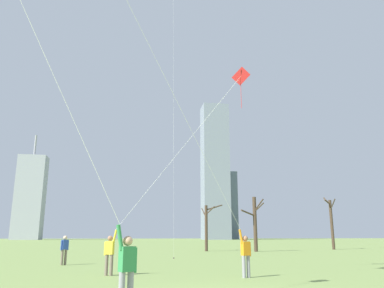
% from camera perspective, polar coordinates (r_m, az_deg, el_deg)
% --- Properties ---
extents(kite_flyer_far_back_red, '(6.49, 0.91, 9.52)m').
position_cam_1_polar(kite_flyer_far_back_red, '(16.77, -10.02, -12.82)').
color(kite_flyer_far_back_red, '#726656').
rests_on(kite_flyer_far_back_red, ground).
extents(kite_flyer_midfield_left_purple, '(10.36, 6.22, 17.76)m').
position_cam_1_polar(kite_flyer_midfield_left_purple, '(14.42, 1.57, -2.97)').
color(kite_flyer_midfield_left_purple, gray).
rests_on(kite_flyer_midfield_left_purple, ground).
extents(kite_flyer_midfield_right_teal, '(5.39, 1.51, 11.54)m').
position_cam_1_polar(kite_flyer_midfield_right_teal, '(8.79, -13.02, -10.55)').
color(kite_flyer_midfield_right_teal, gray).
rests_on(kite_flyer_midfield_right_teal, ground).
extents(bystander_watching_nearby, '(0.40, 0.38, 1.62)m').
position_cam_1_polar(bystander_watching_nearby, '(23.37, -18.75, -14.75)').
color(bystander_watching_nearby, '#726656').
rests_on(bystander_watching_nearby, ground).
extents(bare_tree_far_right_edge, '(2.19, 2.20, 4.95)m').
position_cam_1_polar(bare_tree_far_right_edge, '(41.49, 2.25, -12.12)').
color(bare_tree_far_right_edge, '#423326').
rests_on(bare_tree_far_right_edge, ground).
extents(bare_tree_rightmost, '(1.23, 2.59, 6.27)m').
position_cam_1_polar(bare_tree_rightmost, '(49.33, 20.35, -10.98)').
color(bare_tree_rightmost, '#423326').
rests_on(bare_tree_rightmost, ground).
extents(bare_tree_leftmost, '(2.47, 2.51, 5.62)m').
position_cam_1_polar(bare_tree_leftmost, '(40.84, 9.46, -11.54)').
color(bare_tree_leftmost, '#423326').
rests_on(bare_tree_leftmost, ground).
extents(skyline_tall_tower, '(10.52, 7.23, 41.28)m').
position_cam_1_polar(skyline_tall_tower, '(162.18, -23.31, -7.35)').
color(skyline_tall_tower, '#9EA3AD').
rests_on(skyline_tall_tower, ground).
extents(skyline_short_annex, '(10.32, 8.84, 29.24)m').
position_cam_1_polar(skyline_short_annex, '(169.66, 4.89, -9.23)').
color(skyline_short_annex, slate).
rests_on(skyline_short_annex, ground).
extents(skyline_wide_slab, '(10.67, 9.26, 55.78)m').
position_cam_1_polar(skyline_wide_slab, '(156.84, 3.50, -4.00)').
color(skyline_wide_slab, gray).
rests_on(skyline_wide_slab, ground).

